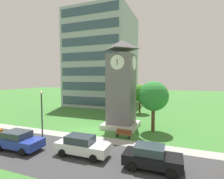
{
  "coord_description": "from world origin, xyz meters",
  "views": [
    {
      "loc": [
        10.34,
        -18.69,
        6.55
      ],
      "look_at": [
        1.71,
        4.02,
        4.94
      ],
      "focal_mm": 27.68,
      "sensor_mm": 36.0,
      "label": 1
    }
  ],
  "objects": [
    {
      "name": "tree_by_building",
      "position": [
        3.82,
        13.02,
        3.77
      ],
      "size": [
        3.17,
        3.17,
        5.38
      ],
      "color": "#513823",
      "rests_on": "ground"
    },
    {
      "name": "parked_car_black",
      "position": [
        8.72,
        -6.36,
        0.86
      ],
      "size": [
        4.16,
        2.06,
        1.69
      ],
      "color": "black",
      "rests_on": "ground"
    },
    {
      "name": "office_building",
      "position": [
        -7.43,
        21.57,
        11.2
      ],
      "size": [
        14.65,
        15.05,
        22.4
      ],
      "color": "#9EA8B2",
      "rests_on": "ground"
    },
    {
      "name": "park_bench",
      "position": [
        4.91,
        -0.85,
        0.46
      ],
      "size": [
        1.84,
        0.69,
        0.88
      ],
      "color": "brown",
      "rests_on": "ground"
    },
    {
      "name": "street_asphalt",
      "position": [
        0.0,
        -6.7,
        0.0
      ],
      "size": [
        120.0,
        7.2,
        0.01
      ],
      "primitive_type": "cube",
      "color": "#38383A",
      "rests_on": "ground"
    },
    {
      "name": "street_lamp",
      "position": [
        -3.37,
        -4.09,
        3.24
      ],
      "size": [
        0.36,
        0.36,
        5.13
      ],
      "color": "#333338",
      "rests_on": "ground"
    },
    {
      "name": "kerb_strip",
      "position": [
        0.0,
        -2.3,
        0.0
      ],
      "size": [
        120.0,
        1.6,
        0.01
      ],
      "primitive_type": "cube",
      "color": "#9E9E99",
      "rests_on": "ground"
    },
    {
      "name": "tree_near_tower",
      "position": [
        1.86,
        7.83,
        3.97
      ],
      "size": [
        4.06,
        4.06,
        6.01
      ],
      "color": "#513823",
      "rests_on": "ground"
    },
    {
      "name": "ground_plane",
      "position": [
        0.0,
        0.0,
        0.0
      ],
      "size": [
        160.0,
        160.0,
        0.0
      ],
      "primitive_type": "plane",
      "color": "#3D7A33"
    },
    {
      "name": "tree_streetside",
      "position": [
        7.63,
        2.7,
        4.34
      ],
      "size": [
        3.64,
        3.64,
        6.19
      ],
      "color": "#513823",
      "rests_on": "ground"
    },
    {
      "name": "clock_tower",
      "position": [
        3.42,
        3.01,
        5.18
      ],
      "size": [
        4.38,
        4.38,
        11.5
      ],
      "color": "slate",
      "rests_on": "ground"
    },
    {
      "name": "parked_car_white",
      "position": [
        2.89,
        -6.28,
        0.86
      ],
      "size": [
        4.63,
        1.92,
        1.69
      ],
      "color": "silver",
      "rests_on": "ground"
    },
    {
      "name": "parked_car_blue",
      "position": [
        -3.17,
        -7.29,
        0.86
      ],
      "size": [
        4.49,
        2.1,
        1.69
      ],
      "color": "#23389E",
      "rests_on": "ground"
    }
  ]
}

